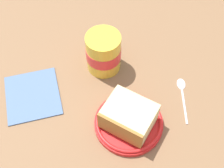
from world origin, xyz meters
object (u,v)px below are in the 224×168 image
object	(u,v)px
cake_slice	(129,117)
folded_napkin	(33,95)
teaspoon	(183,90)
tea_mug	(104,52)
small_plate	(129,123)

from	to	relation	value
cake_slice	folded_napkin	size ratio (longest dim) A/B	0.96
teaspoon	folded_napkin	bearing A→B (deg)	92.99
folded_napkin	tea_mug	bearing A→B (deg)	-60.49
tea_mug	folded_napkin	distance (cm)	18.76
small_plate	tea_mug	size ratio (longest dim) A/B	1.35
small_plate	tea_mug	xyz separation A→B (cm)	(15.96, 5.68, 4.01)
cake_slice	teaspoon	distance (cm)	15.83
small_plate	cake_slice	xyz separation A→B (cm)	(-0.24, 0.13, 3.07)
small_plate	teaspoon	distance (cm)	15.17
tea_mug	folded_napkin	size ratio (longest dim) A/B	0.83
cake_slice	small_plate	bearing A→B (deg)	-29.19
small_plate	folded_napkin	bearing A→B (deg)	71.95
cake_slice	tea_mug	world-z (taller)	tea_mug
small_plate	folded_napkin	distance (cm)	22.62
small_plate	teaspoon	xyz separation A→B (cm)	(8.77, -12.36, -0.58)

